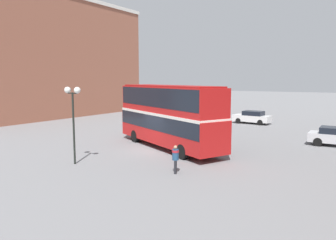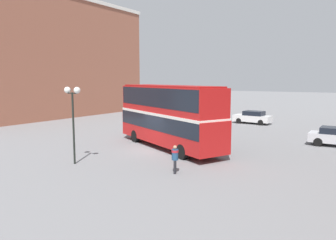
# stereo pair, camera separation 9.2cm
# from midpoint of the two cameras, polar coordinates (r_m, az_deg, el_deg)

# --- Properties ---
(ground_plane) EXTENTS (240.00, 240.00, 0.00)m
(ground_plane) POSITION_cam_midpoint_polar(r_m,az_deg,el_deg) (23.92, -2.98, -5.25)
(ground_plane) COLOR slate
(building_row_left) EXTENTS (10.18, 29.40, 16.16)m
(building_row_left) POSITION_cam_midpoint_polar(r_m,az_deg,el_deg) (49.12, -20.56, 10.14)
(building_row_left) COLOR #935642
(building_row_left) RESTS_ON ground_plane
(double_decker_bus) EXTENTS (11.04, 6.95, 4.67)m
(double_decker_bus) POSITION_cam_midpoint_polar(r_m,az_deg,el_deg) (24.29, -0.11, 1.33)
(double_decker_bus) COLOR red
(double_decker_bus) RESTS_ON ground_plane
(pedestrian_foreground) EXTENTS (0.52, 0.52, 1.55)m
(pedestrian_foreground) POSITION_cam_midpoint_polar(r_m,az_deg,el_deg) (17.91, 1.16, -6.34)
(pedestrian_foreground) COLOR #232328
(pedestrian_foreground) RESTS_ON ground_plane
(parked_car_kerb_near) EXTENTS (4.01, 1.94, 1.44)m
(parked_car_kerb_near) POSITION_cam_midpoint_polar(r_m,az_deg,el_deg) (28.32, 27.16, -2.57)
(parked_car_kerb_near) COLOR silver
(parked_car_kerb_near) RESTS_ON ground_plane
(parked_car_kerb_far) EXTENTS (4.31, 2.02, 1.48)m
(parked_car_kerb_far) POSITION_cam_midpoint_polar(r_m,az_deg,el_deg) (39.09, 14.39, 0.48)
(parked_car_kerb_far) COLOR silver
(parked_car_kerb_far) RESTS_ON ground_plane
(street_lamp_twin_globe) EXTENTS (1.23, 0.39, 4.67)m
(street_lamp_twin_globe) POSITION_cam_midpoint_polar(r_m,az_deg,el_deg) (20.30, -16.37, 2.76)
(street_lamp_twin_globe) COLOR black
(street_lamp_twin_globe) RESTS_ON ground_plane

